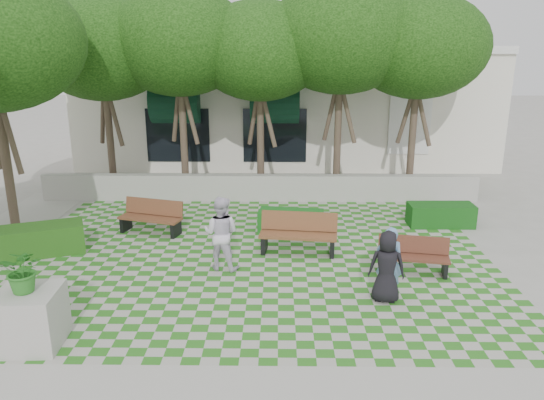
{
  "coord_description": "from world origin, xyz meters",
  "views": [
    {
      "loc": [
        0.67,
        -11.48,
        5.25
      ],
      "look_at": [
        0.5,
        1.5,
        1.4
      ],
      "focal_mm": 35.0,
      "sensor_mm": 36.0,
      "label": 1
    }
  ],
  "objects_px": {
    "bench_mid": "(298,234)",
    "planter_front": "(29,307)",
    "person_dark": "(387,267)",
    "hedge_midright": "(291,221)",
    "person_white": "(221,233)",
    "bench_east": "(413,256)",
    "hedge_west": "(40,240)",
    "person_blue": "(389,261)",
    "bench_west": "(151,217)",
    "hedge_east": "(441,215)"
  },
  "relations": [
    {
      "from": "bench_mid",
      "to": "person_dark",
      "type": "xyz_separation_m",
      "value": [
        1.74,
        -2.69,
        0.27
      ]
    },
    {
      "from": "bench_mid",
      "to": "hedge_east",
      "type": "xyz_separation_m",
      "value": [
        4.32,
        2.17,
        -0.17
      ]
    },
    {
      "from": "hedge_east",
      "to": "person_blue",
      "type": "relative_size",
      "value": 1.23
    },
    {
      "from": "bench_east",
      "to": "person_blue",
      "type": "xyz_separation_m",
      "value": [
        -0.82,
        -1.16,
        0.36
      ]
    },
    {
      "from": "hedge_midright",
      "to": "planter_front",
      "type": "distance_m",
      "value": 7.72
    },
    {
      "from": "person_dark",
      "to": "bench_mid",
      "type": "bearing_deg",
      "value": -47.74
    },
    {
      "from": "bench_east",
      "to": "hedge_west",
      "type": "xyz_separation_m",
      "value": [
        -9.36,
        1.04,
        -0.04
      ]
    },
    {
      "from": "person_dark",
      "to": "person_blue",
      "type": "bearing_deg",
      "value": -100.72
    },
    {
      "from": "hedge_west",
      "to": "person_dark",
      "type": "distance_m",
      "value": 8.8
    },
    {
      "from": "person_dark",
      "to": "hedge_east",
      "type": "bearing_deg",
      "value": -108.59
    },
    {
      "from": "person_blue",
      "to": "hedge_east",
      "type": "bearing_deg",
      "value": -106.27
    },
    {
      "from": "bench_mid",
      "to": "bench_west",
      "type": "bearing_deg",
      "value": 167.69
    },
    {
      "from": "hedge_east",
      "to": "person_blue",
      "type": "bearing_deg",
      "value": -118.39
    },
    {
      "from": "bench_west",
      "to": "person_white",
      "type": "distance_m",
      "value": 3.4
    },
    {
      "from": "bench_west",
      "to": "hedge_east",
      "type": "xyz_separation_m",
      "value": [
        8.49,
        0.72,
        -0.13
      ]
    },
    {
      "from": "person_dark",
      "to": "person_white",
      "type": "distance_m",
      "value": 3.99
    },
    {
      "from": "hedge_west",
      "to": "planter_front",
      "type": "xyz_separation_m",
      "value": [
        1.73,
        -4.3,
        0.38
      ]
    },
    {
      "from": "person_dark",
      "to": "person_white",
      "type": "bearing_deg",
      "value": -15.08
    },
    {
      "from": "hedge_midright",
      "to": "hedge_west",
      "type": "xyz_separation_m",
      "value": [
        -6.52,
        -1.75,
        0.06
      ]
    },
    {
      "from": "bench_west",
      "to": "person_white",
      "type": "xyz_separation_m",
      "value": [
        2.28,
        -2.49,
        0.44
      ]
    },
    {
      "from": "bench_east",
      "to": "hedge_midright",
      "type": "xyz_separation_m",
      "value": [
        -2.84,
        2.79,
        -0.1
      ]
    },
    {
      "from": "hedge_midright",
      "to": "person_dark",
      "type": "xyz_separation_m",
      "value": [
        1.91,
        -4.24,
        0.46
      ]
    },
    {
      "from": "bench_mid",
      "to": "person_white",
      "type": "bearing_deg",
      "value": -144.21
    },
    {
      "from": "bench_east",
      "to": "hedge_east",
      "type": "height_order",
      "value": "bench_east"
    },
    {
      "from": "bench_west",
      "to": "hedge_east",
      "type": "relative_size",
      "value": 1.0
    },
    {
      "from": "hedge_midright",
      "to": "person_dark",
      "type": "distance_m",
      "value": 4.67
    },
    {
      "from": "bench_mid",
      "to": "person_dark",
      "type": "bearing_deg",
      "value": -50.19
    },
    {
      "from": "hedge_east",
      "to": "hedge_west",
      "type": "distance_m",
      "value": 11.25
    },
    {
      "from": "bench_mid",
      "to": "planter_front",
      "type": "height_order",
      "value": "planter_front"
    },
    {
      "from": "hedge_west",
      "to": "planter_front",
      "type": "relative_size",
      "value": 1.15
    },
    {
      "from": "hedge_west",
      "to": "person_blue",
      "type": "distance_m",
      "value": 8.82
    },
    {
      "from": "bench_mid",
      "to": "person_white",
      "type": "relative_size",
      "value": 1.14
    },
    {
      "from": "bench_east",
      "to": "hedge_west",
      "type": "bearing_deg",
      "value": -176.27
    },
    {
      "from": "hedge_midright",
      "to": "hedge_west",
      "type": "bearing_deg",
      "value": -165.01
    },
    {
      "from": "person_dark",
      "to": "person_white",
      "type": "height_order",
      "value": "person_white"
    },
    {
      "from": "bench_west",
      "to": "person_white",
      "type": "relative_size",
      "value": 1.06
    },
    {
      "from": "bench_east",
      "to": "bench_west",
      "type": "relative_size",
      "value": 0.9
    },
    {
      "from": "hedge_west",
      "to": "planter_front",
      "type": "bearing_deg",
      "value": -68.08
    },
    {
      "from": "hedge_midright",
      "to": "person_white",
      "type": "bearing_deg",
      "value": -123.62
    },
    {
      "from": "hedge_west",
      "to": "person_white",
      "type": "relative_size",
      "value": 1.2
    },
    {
      "from": "bench_mid",
      "to": "planter_front",
      "type": "relative_size",
      "value": 1.09
    },
    {
      "from": "bench_mid",
      "to": "hedge_midright",
      "type": "relative_size",
      "value": 1.12
    },
    {
      "from": "hedge_west",
      "to": "bench_west",
      "type": "bearing_deg",
      "value": 33.14
    },
    {
      "from": "bench_west",
      "to": "person_white",
      "type": "height_order",
      "value": "person_white"
    },
    {
      "from": "hedge_west",
      "to": "person_blue",
      "type": "bearing_deg",
      "value": -14.43
    },
    {
      "from": "hedge_east",
      "to": "hedge_west",
      "type": "xyz_separation_m",
      "value": [
        -11.0,
        -2.37,
        0.05
      ]
    },
    {
      "from": "bench_mid",
      "to": "bench_west",
      "type": "relative_size",
      "value": 1.07
    },
    {
      "from": "planter_front",
      "to": "person_white",
      "type": "height_order",
      "value": "planter_front"
    },
    {
      "from": "bench_mid",
      "to": "hedge_east",
      "type": "height_order",
      "value": "bench_mid"
    },
    {
      "from": "person_dark",
      "to": "bench_east",
      "type": "bearing_deg",
      "value": -113.23
    }
  ]
}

